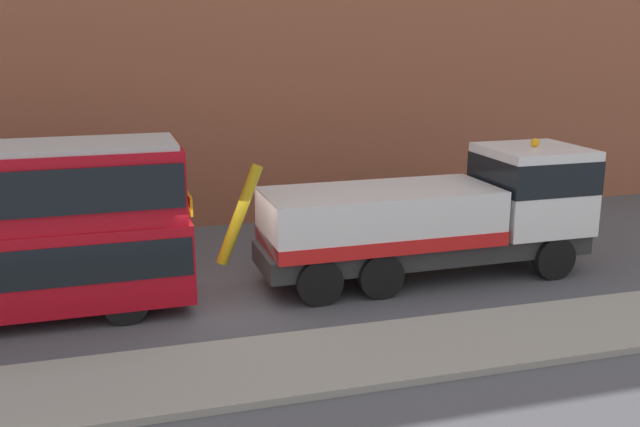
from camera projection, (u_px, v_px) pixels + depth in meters
name	position (u px, v px, depth m)	size (l,w,h in m)	color
ground_plane	(227.00, 298.00, 18.19)	(120.00, 120.00, 0.00)	#4C4C51
near_kerb	(262.00, 368.00, 14.26)	(60.00, 2.80, 0.15)	gray
recovery_tow_truck	(442.00, 213.00, 19.44)	(10.15, 2.73, 3.67)	#2D2D2D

